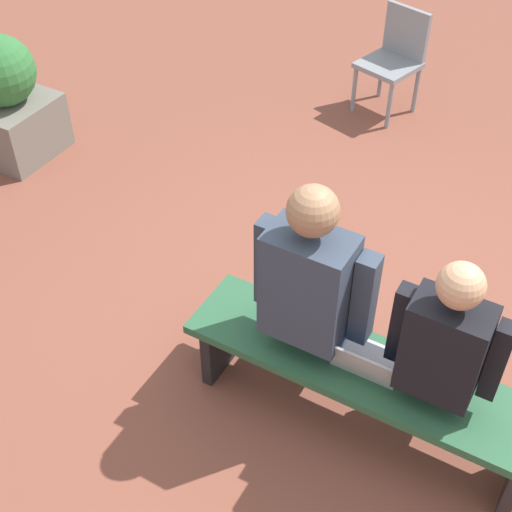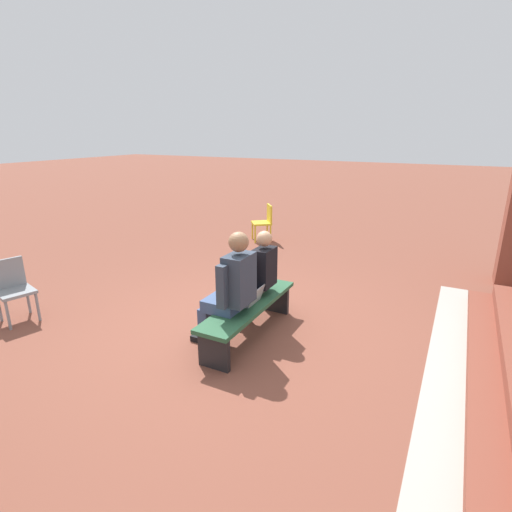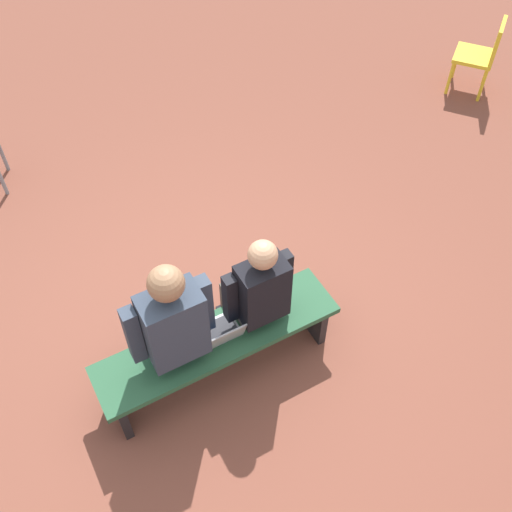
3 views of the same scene
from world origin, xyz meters
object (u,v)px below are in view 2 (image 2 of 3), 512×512
person_adult (231,288)px  laptop (250,299)px  person_student (257,275)px  plastic_chair_foreground (13,286)px  plastic_chair_far_right (265,220)px  bench (249,310)px

person_adult → laptop: 0.41m
person_student → plastic_chair_foreground: size_ratio=1.53×
person_adult → laptop: bearing=165.2°
laptop → plastic_chair_far_right: 4.58m
bench → plastic_chair_foreground: (1.04, -3.03, 0.13)m
bench → person_student: bearing=-169.3°
person_student → plastic_chair_far_right: size_ratio=1.53×
laptop → plastic_chair_far_right: plastic_chair_far_right is taller
bench → person_student: (-0.34, -0.06, 0.34)m
person_adult → plastic_chair_foreground: person_adult is taller
plastic_chair_far_right → plastic_chair_foreground: (5.24, -1.18, 0.00)m
plastic_chair_far_right → person_adult: bearing=21.5°
plastic_chair_foreground → plastic_chair_far_right: bearing=167.3°
person_adult → plastic_chair_foreground: 3.06m
person_student → person_adult: size_ratio=0.91×
person_student → plastic_chair_foreground: person_student is taller
bench → person_adult: (0.31, -0.07, 0.39)m
plastic_chair_far_right → bench: bearing=23.8°
bench → plastic_chair_far_right: plastic_chair_far_right is taller
bench → laptop: bearing=129.5°
person_student → plastic_chair_far_right: person_student is taller
bench → plastic_chair_far_right: 4.59m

